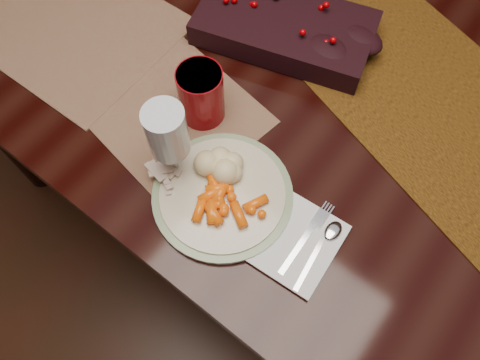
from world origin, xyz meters
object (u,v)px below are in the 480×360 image
Objects in this scene: placemat_main at (162,103)px; dinner_plate at (222,195)px; turkey_shreds at (165,175)px; wine_glass at (171,146)px; red_cup at (201,95)px; dining_table at (300,171)px; mashed_potatoes at (223,160)px; baby_carrots at (224,207)px; napkin at (297,242)px; centerpiece at (285,25)px.

placemat_main is 1.52× the size of dinner_plate.
wine_glass reaches higher than turkey_shreds.
turkey_shreds is at bearing -74.77° from red_cup.
mashed_potatoes is (-0.05, -0.27, 0.42)m from dining_table.
napkin is (0.14, 0.03, -0.02)m from baby_carrots.
placemat_main is 2.51× the size of napkin.
dinner_plate is (-0.01, -0.32, 0.39)m from dining_table.
dinner_plate is 0.16m from napkin.
dining_table is 20.51× the size of mashed_potatoes.
napkin is 1.31× the size of red_cup.
dining_table is at bearing 70.40° from wine_glass.
dinner_plate reaches higher than dining_table.
dinner_plate is 0.04m from baby_carrots.
placemat_main is at bearing 134.76° from turkey_shreds.
red_cup is (-0.16, -0.19, 0.44)m from dining_table.
dinner_plate is 3.02× the size of mashed_potatoes.
dining_table is 0.51m from napkin.
turkey_shreds is at bearing -36.07° from placemat_main.
dining_table is at bearing 111.86° from napkin.
baby_carrots is 1.01× the size of red_cup.
centerpiece is at bearing 154.31° from dining_table.
turkey_shreds reaches higher than dining_table.
dinner_plate reaches higher than placemat_main.
dinner_plate is at bearing -53.60° from mashed_potatoes.
mashed_potatoes reaches higher than baby_carrots.
mashed_potatoes is at bearing 126.40° from dinner_plate.
red_cup is (0.08, 0.03, 0.06)m from placemat_main.
centerpiece is at bearing 94.13° from turkey_shreds.
napkin is (0.15, -0.31, 0.38)m from dining_table.
dining_table is 0.53m from baby_carrots.
red_cup reaches higher than baby_carrots.
mashed_potatoes is at bearing 49.83° from turkey_shreds.
turkey_shreds is at bearing -173.33° from napkin.
baby_carrots is 0.15m from wine_glass.
baby_carrots is 0.09m from mashed_potatoes.
placemat_main is at bearing 167.43° from mashed_potatoes.
dinner_plate is (0.23, -0.09, 0.01)m from placemat_main.
dinner_plate is at bearing -92.45° from dining_table.
dinner_plate is 1.66× the size of napkin.
napkin is at bearing -64.12° from dining_table.
turkey_shreds reaches higher than napkin.
wine_glass is at bearing 174.15° from baby_carrots.
baby_carrots is 0.15m from napkin.
baby_carrots is at bearing -169.96° from napkin.
dining_table is 0.45m from centerpiece.
centerpiece is at bearing 106.54° from mashed_potatoes.
mashed_potatoes is 0.14m from red_cup.
napkin is (0.27, 0.05, -0.02)m from turkey_shreds.
turkey_shreds is (-0.12, -0.36, 0.40)m from dining_table.
dining_table is at bearing 50.18° from red_cup.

